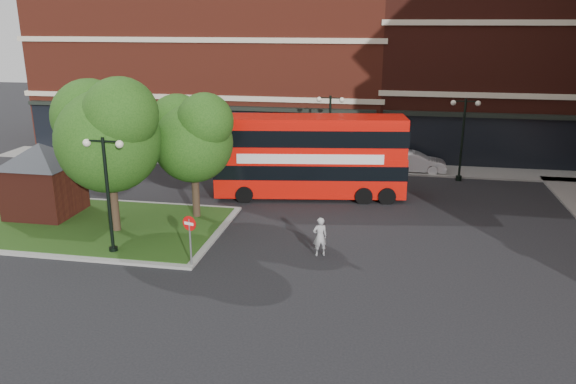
% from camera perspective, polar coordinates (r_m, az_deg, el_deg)
% --- Properties ---
extents(ground, '(120.00, 120.00, 0.00)m').
position_cam_1_polar(ground, '(22.81, -5.03, -7.46)').
color(ground, black).
rests_on(ground, ground).
extents(pavement_far, '(44.00, 3.00, 0.12)m').
position_cam_1_polar(pavement_far, '(38.08, 1.51, 2.83)').
color(pavement_far, slate).
rests_on(pavement_far, ground).
extents(terrace_far_left, '(26.00, 12.00, 14.00)m').
position_cam_1_polar(terrace_far_left, '(46.10, -7.07, 13.95)').
color(terrace_far_left, maroon).
rests_on(terrace_far_left, ground).
extents(terrace_far_right, '(18.00, 12.00, 16.00)m').
position_cam_1_polar(terrace_far_right, '(44.76, 21.81, 14.09)').
color(terrace_far_right, '#471911').
rests_on(terrace_far_right, ground).
extents(traffic_island, '(12.60, 7.60, 0.15)m').
position_cam_1_polar(traffic_island, '(28.33, -19.21, -3.24)').
color(traffic_island, gray).
rests_on(traffic_island, ground).
extents(kiosk, '(6.51, 6.51, 3.60)m').
position_cam_1_polar(kiosk, '(30.06, -23.70, 1.90)').
color(kiosk, '#471911').
rests_on(kiosk, traffic_island).
extents(tree_island_west, '(5.40, 4.71, 7.21)m').
position_cam_1_polar(tree_island_west, '(26.08, -17.97, 5.98)').
color(tree_island_west, '#2D2116').
rests_on(tree_island_west, ground).
extents(tree_island_east, '(4.46, 3.90, 6.29)m').
position_cam_1_polar(tree_island_east, '(27.19, -9.76, 5.81)').
color(tree_island_east, '#2D2116').
rests_on(tree_island_east, ground).
extents(lamp_island, '(1.72, 0.36, 5.00)m').
position_cam_1_polar(lamp_island, '(23.99, -17.86, 0.22)').
color(lamp_island, black).
rests_on(lamp_island, ground).
extents(lamp_far_left, '(1.72, 0.36, 5.00)m').
position_cam_1_polar(lamp_far_left, '(35.28, 4.26, 6.24)').
color(lamp_far_left, black).
rests_on(lamp_far_left, ground).
extents(lamp_far_right, '(1.72, 0.36, 5.00)m').
position_cam_1_polar(lamp_far_right, '(35.35, 17.32, 5.54)').
color(lamp_far_right, black).
rests_on(lamp_far_right, ground).
extents(bus, '(10.56, 3.87, 3.94)m').
position_cam_1_polar(bus, '(30.65, 2.25, 4.15)').
color(bus, red).
rests_on(bus, ground).
extents(woman, '(0.72, 0.61, 1.68)m').
position_cam_1_polar(woman, '(23.39, 3.27, -4.55)').
color(woman, '#9A9A9D').
rests_on(woman, ground).
extents(car_silver, '(3.77, 1.59, 1.27)m').
position_cam_1_polar(car_silver, '(37.74, -1.01, 3.60)').
color(car_silver, '#A0A2A6').
rests_on(car_silver, ground).
extents(car_white, '(4.06, 1.42, 1.34)m').
position_cam_1_polar(car_white, '(37.05, 12.67, 2.98)').
color(car_white, white).
rests_on(car_white, ground).
extents(no_entry_sign, '(0.59, 0.22, 2.17)m').
position_cam_1_polar(no_entry_sign, '(22.30, -9.95, -3.94)').
color(no_entry_sign, slate).
rests_on(no_entry_sign, ground).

